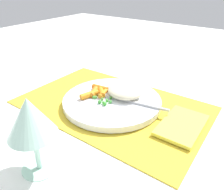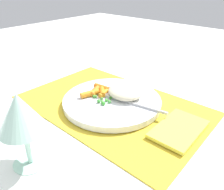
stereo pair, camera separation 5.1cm
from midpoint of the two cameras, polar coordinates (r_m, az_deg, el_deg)
The scene contains 9 objects.
ground_plane at distance 0.61m, azimuth -2.38°, elevation -2.70°, with size 2.40×2.40×0.00m, color white.
placemat at distance 0.61m, azimuth -2.39°, elevation -2.46°, with size 0.50×0.32×0.01m, color gold.
plate at distance 0.60m, azimuth -2.41°, elevation -1.56°, with size 0.26×0.26×0.02m, color white.
rice_mound at distance 0.60m, azimuth 0.92°, elevation 0.97°, with size 0.10×0.09×0.03m, color beige.
carrot_portion at distance 0.62m, azimuth -6.24°, elevation 0.74°, with size 0.06×0.09×0.02m.
pea_scatter at distance 0.59m, azimuth -5.02°, elevation -0.87°, with size 0.07×0.07×0.01m.
fork at distance 0.58m, azimuth 0.74°, elevation -1.40°, with size 0.19×0.04×0.01m.
wine_glass at distance 0.40m, azimuth -23.69°, elevation -5.86°, with size 0.08×0.08×0.15m.
napkin at distance 0.53m, azimuth 14.85°, elevation -7.47°, with size 0.09×0.14×0.01m, color #EAE54C.
Camera 1 is at (-0.31, 0.43, 0.31)m, focal length 35.80 mm.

